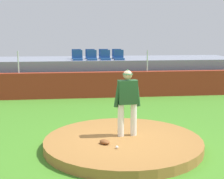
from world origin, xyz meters
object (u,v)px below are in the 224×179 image
at_px(stadium_chair_0, 78,57).
at_px(stadium_chair_1, 92,57).
at_px(pitcher, 127,98).
at_px(stadium_chair_2, 105,57).
at_px(fielding_glove, 105,142).
at_px(stadium_chair_6, 104,56).
at_px(stadium_chair_7, 117,56).
at_px(stadium_chair_4, 76,56).
at_px(baseball, 117,147).
at_px(stadium_chair_5, 90,56).
at_px(stadium_chair_3, 119,57).

xyz_separation_m(stadium_chair_0, stadium_chair_1, (0.71, 0.01, 0.00)).
bearing_deg(pitcher, stadium_chair_2, 82.94).
distance_m(fielding_glove, stadium_chair_2, 8.62).
relative_size(stadium_chair_0, stadium_chair_6, 1.00).
height_order(fielding_glove, stadium_chair_7, stadium_chair_7).
bearing_deg(stadium_chair_2, stadium_chair_4, -32.08).
xyz_separation_m(baseball, stadium_chair_2, (0.62, 8.81, 1.54)).
distance_m(pitcher, stadium_chair_7, 8.77).
xyz_separation_m(fielding_glove, stadium_chair_1, (0.20, 8.45, 1.52)).
height_order(fielding_glove, stadium_chair_1, stadium_chair_1).
relative_size(stadium_chair_2, stadium_chair_6, 1.00).
bearing_deg(stadium_chair_6, stadium_chair_5, 2.17).
height_order(pitcher, stadium_chair_0, stadium_chair_0).
relative_size(pitcher, stadium_chair_2, 3.65).
xyz_separation_m(pitcher, stadium_chair_6, (0.19, 8.74, 0.52)).
bearing_deg(stadium_chair_2, stadium_chair_1, -1.42).
bearing_deg(stadium_chair_5, stadium_chair_3, 147.61).
xyz_separation_m(pitcher, baseball, (-0.42, -0.98, -1.02)).
xyz_separation_m(stadium_chair_6, stadium_chair_7, (0.70, -0.03, 0.00)).
xyz_separation_m(stadium_chair_2, stadium_chair_3, (0.69, -0.00, 0.00)).
bearing_deg(fielding_glove, stadium_chair_3, -48.14).
xyz_separation_m(baseball, fielding_glove, (-0.26, 0.37, 0.02)).
distance_m(stadium_chair_1, stadium_chair_4, 1.16).
relative_size(stadium_chair_3, stadium_chair_5, 1.00).
relative_size(stadium_chair_3, stadium_chair_4, 1.00).
bearing_deg(pitcher, stadium_chair_4, 92.44).
bearing_deg(stadium_chair_5, stadium_chair_0, 52.97).
bearing_deg(stadium_chair_3, fielding_glove, 79.48).
distance_m(stadium_chair_2, stadium_chair_5, 1.14).
bearing_deg(stadium_chair_4, stadium_chair_1, 130.66).
relative_size(stadium_chair_4, stadium_chair_6, 1.00).
distance_m(baseball, stadium_chair_3, 9.03).
bearing_deg(pitcher, stadium_chair_5, 87.81).
bearing_deg(stadium_chair_4, stadium_chair_5, 179.33).
bearing_deg(stadium_chair_0, stadium_chair_1, -179.44).
xyz_separation_m(stadium_chair_1, stadium_chair_7, (1.37, 0.87, 0.00)).
distance_m(fielding_glove, stadium_chair_1, 8.59).
height_order(pitcher, fielding_glove, pitcher).
distance_m(stadium_chair_1, stadium_chair_6, 1.12).
distance_m(pitcher, stadium_chair_1, 7.87).
relative_size(stadium_chair_5, stadium_chair_7, 1.00).
xyz_separation_m(fielding_glove, stadium_chair_0, (-0.50, 8.44, 1.52)).
xyz_separation_m(baseball, stadium_chair_3, (1.30, 8.81, 1.54)).
relative_size(stadium_chair_0, stadium_chair_4, 1.00).
height_order(fielding_glove, stadium_chair_2, stadium_chair_2).
distance_m(stadium_chair_4, stadium_chair_6, 1.42).
bearing_deg(stadium_chair_4, baseball, 94.80).
relative_size(stadium_chair_0, stadium_chair_3, 1.00).
xyz_separation_m(pitcher, stadium_chair_3, (0.89, 7.82, 0.52)).
bearing_deg(stadium_chair_0, fielding_glove, 93.40).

